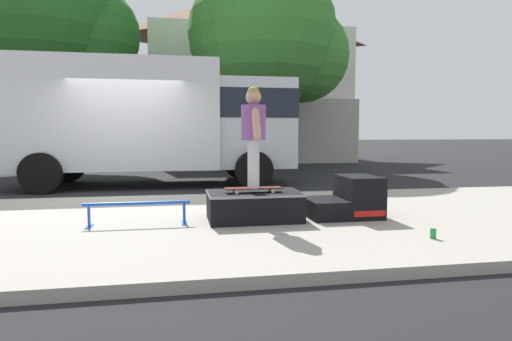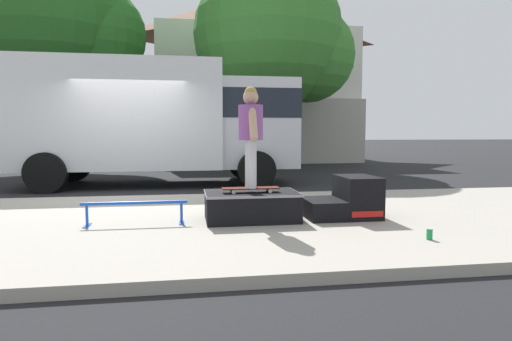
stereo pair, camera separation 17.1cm
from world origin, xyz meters
The scene contains 12 objects.
ground_plane centered at (0.00, 0.00, 0.00)m, with size 140.00×140.00×0.00m, color black.
sidewalk_slab centered at (0.00, -3.00, 0.06)m, with size 50.00×5.00×0.12m, color #A8A093.
skate_box centered at (2.13, -3.18, 0.33)m, with size 1.27×0.81×0.39m.
kicker_ramp centered at (3.50, -3.18, 0.36)m, with size 1.02×0.75×0.59m.
grind_rail centered at (0.57, -3.23, 0.35)m, with size 1.36×0.28×0.31m.
skateboard centered at (2.11, -3.23, 0.57)m, with size 0.79×0.23×0.07m.
skater_kid centered at (2.11, -3.23, 1.38)m, with size 0.33×0.70×1.36m.
soda_can centered at (3.95, -4.59, 0.18)m, with size 0.07×0.07×0.13m.
box_truck centered at (0.56, 2.20, 1.70)m, with size 6.91×2.63×3.05m.
street_tree_main centered at (-2.99, 7.25, 5.25)m, with size 5.83×5.30×8.06m.
street_tree_neighbour centered at (4.50, 6.58, 4.67)m, with size 5.86×5.33×7.49m.
house_behind centered at (4.49, 13.13, 4.24)m, with size 9.54×8.23×8.40m.
Camera 2 is at (1.26, -9.00, 1.32)m, focal length 30.31 mm.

